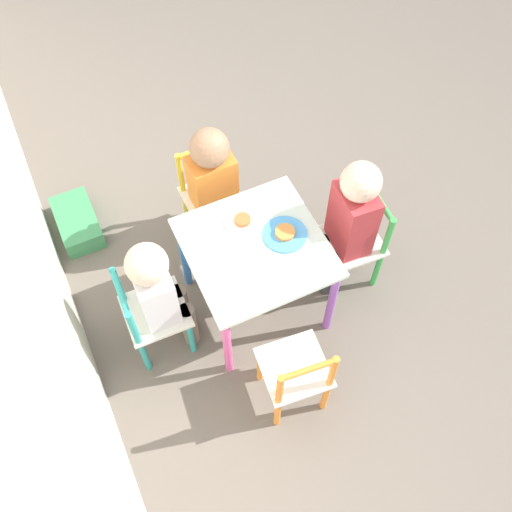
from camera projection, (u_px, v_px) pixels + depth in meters
ground_plane at (256, 303)px, 2.85m from camera, size 6.00×6.00×0.00m
kids_table at (256, 257)px, 2.50m from camera, size 0.56×0.56×0.50m
chair_green at (355, 242)px, 2.72m from camera, size 0.28×0.28×0.53m
chair_yellow at (211, 197)px, 2.86m from camera, size 0.27×0.27×0.53m
chair_teal at (151, 315)px, 2.53m from camera, size 0.27×0.27×0.53m
chair_orange at (296, 375)px, 2.38m from camera, size 0.28×0.28×0.53m
child_front at (350, 218)px, 2.53m from camera, size 0.21×0.22×0.79m
child_right at (214, 181)px, 2.67m from camera, size 0.22×0.20×0.73m
child_back at (159, 289)px, 2.38m from camera, size 0.20×0.22×0.73m
plate_front at (285, 234)px, 2.45m from camera, size 0.18×0.18×0.03m
plate_right at (243, 221)px, 2.48m from camera, size 0.15×0.15×0.03m
storage_bin at (78, 222)px, 3.03m from camera, size 0.34×0.19×0.11m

